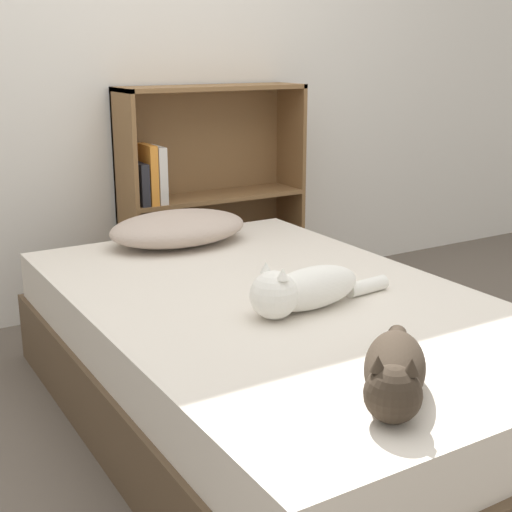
{
  "coord_description": "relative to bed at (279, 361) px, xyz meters",
  "views": [
    {
      "loc": [
        -1.18,
        -1.81,
        1.2
      ],
      "look_at": [
        0.0,
        0.15,
        0.54
      ],
      "focal_mm": 50.0,
      "sensor_mm": 36.0,
      "label": 1
    }
  ],
  "objects": [
    {
      "name": "bed",
      "position": [
        0.0,
        0.0,
        0.0
      ],
      "size": [
        1.22,
        1.95,
        0.44
      ],
      "color": "brown",
      "rests_on": "ground_plane"
    },
    {
      "name": "ground_plane",
      "position": [
        0.0,
        0.0,
        -0.22
      ],
      "size": [
        8.0,
        8.0,
        0.0
      ],
      "primitive_type": "plane",
      "color": "brown"
    },
    {
      "name": "bookshelf",
      "position": [
        0.36,
        1.24,
        0.32
      ],
      "size": [
        0.9,
        0.26,
        1.05
      ],
      "color": "brown",
      "rests_on": "ground_plane"
    },
    {
      "name": "cat_light",
      "position": [
        -0.01,
        -0.14,
        0.29
      ],
      "size": [
        0.53,
        0.17,
        0.17
      ],
      "rotation": [
        0.0,
        0.0,
        3.23
      ],
      "color": "white",
      "rests_on": "bed"
    },
    {
      "name": "wall_back",
      "position": [
        0.0,
        1.37,
        1.03
      ],
      "size": [
        8.0,
        0.06,
        2.5
      ],
      "color": "silver",
      "rests_on": "ground_plane"
    },
    {
      "name": "cat_dark",
      "position": [
        -0.15,
        -0.71,
        0.29
      ],
      "size": [
        0.39,
        0.4,
        0.15
      ],
      "rotation": [
        0.0,
        0.0,
        3.96
      ],
      "color": "#33281E",
      "rests_on": "bed"
    },
    {
      "name": "pillow",
      "position": [
        0.0,
        0.76,
        0.29
      ],
      "size": [
        0.57,
        0.38,
        0.13
      ],
      "color": "#B29E8E",
      "rests_on": "bed"
    }
  ]
}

